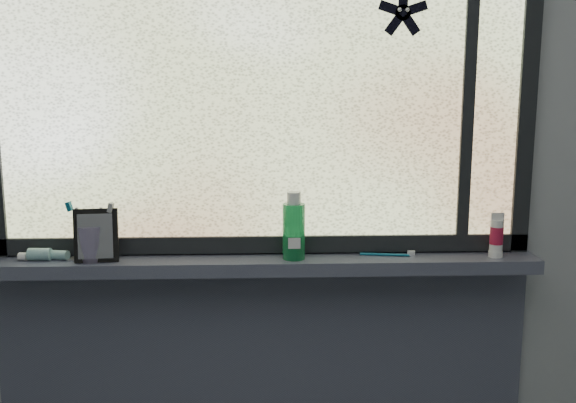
# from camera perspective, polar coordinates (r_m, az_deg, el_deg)

# --- Properties ---
(wall_back) EXTENTS (3.00, 0.01, 2.50)m
(wall_back) POSITION_cam_1_polar(r_m,az_deg,el_deg) (1.91, -2.30, 2.23)
(wall_back) COLOR #9EA3A8
(wall_back) RESTS_ON ground
(windowsill) EXTENTS (1.62, 0.14, 0.04)m
(windowsill) POSITION_cam_1_polar(r_m,az_deg,el_deg) (1.89, -2.25, -5.60)
(windowsill) COLOR #43475A
(windowsill) RESTS_ON wall_back
(window_pane) EXTENTS (1.50, 0.01, 1.00)m
(window_pane) POSITION_cam_1_polar(r_m,az_deg,el_deg) (1.87, -2.36, 10.65)
(window_pane) COLOR silver
(window_pane) RESTS_ON wall_back
(frame_bottom) EXTENTS (1.60, 0.03, 0.05)m
(frame_bottom) POSITION_cam_1_polar(r_m,az_deg,el_deg) (1.93, -2.26, -3.78)
(frame_bottom) COLOR black
(frame_bottom) RESTS_ON windowsill
(frame_right) EXTENTS (0.05, 0.03, 1.10)m
(frame_right) POSITION_cam_1_polar(r_m,az_deg,el_deg) (2.02, 20.56, 9.99)
(frame_right) COLOR black
(frame_right) RESTS_ON wall_back
(frame_mullion) EXTENTS (0.03, 0.03, 1.00)m
(frame_mullion) POSITION_cam_1_polar(r_m,az_deg,el_deg) (1.96, 15.76, 10.26)
(frame_mullion) COLOR black
(frame_mullion) RESTS_ON wall_back
(starfish_sticker) EXTENTS (0.15, 0.02, 0.15)m
(starfish_sticker) POSITION_cam_1_polar(r_m,az_deg,el_deg) (1.91, 10.17, 16.20)
(starfish_sticker) COLOR black
(starfish_sticker) RESTS_ON window_pane
(vanity_mirror) EXTENTS (0.13, 0.07, 0.15)m
(vanity_mirror) POSITION_cam_1_polar(r_m,az_deg,el_deg) (1.91, -16.69, -2.91)
(vanity_mirror) COLOR black
(vanity_mirror) RESTS_ON windowsill
(toothpaste_tube) EXTENTS (0.21, 0.07, 0.04)m
(toothpaste_tube) POSITION_cam_1_polar(r_m,az_deg,el_deg) (1.98, -20.62, -4.40)
(toothpaste_tube) COLOR silver
(toothpaste_tube) RESTS_ON windowsill
(toothbrush_cup) EXTENTS (0.09, 0.09, 0.10)m
(toothbrush_cup) POSITION_cam_1_polar(r_m,az_deg,el_deg) (1.93, -17.09, -3.55)
(toothbrush_cup) COLOR #AEA0D4
(toothbrush_cup) RESTS_ON windowsill
(toothbrush_lying) EXTENTS (0.18, 0.04, 0.01)m
(toothbrush_lying) POSITION_cam_1_polar(r_m,az_deg,el_deg) (1.93, 8.58, -4.63)
(toothbrush_lying) COLOR #0D5976
(toothbrush_lying) RESTS_ON windowsill
(mouthwash_bottle) EXTENTS (0.08, 0.08, 0.16)m
(mouthwash_bottle) POSITION_cam_1_polar(r_m,az_deg,el_deg) (1.85, 0.52, -2.16)
(mouthwash_bottle) COLOR #1C944E
(mouthwash_bottle) RESTS_ON windowsill
(cream_tube) EXTENTS (0.05, 0.05, 0.09)m
(cream_tube) POSITION_cam_1_polar(r_m,az_deg,el_deg) (1.98, 18.06, -2.71)
(cream_tube) COLOR silver
(cream_tube) RESTS_ON windowsill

